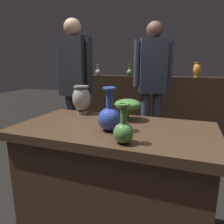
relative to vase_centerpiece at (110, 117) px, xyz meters
The scene contains 11 objects.
display_plinth 0.48m from the vase_centerpiece, 91.71° to the left, with size 1.20×0.64×0.80m.
back_display_shelf 2.31m from the vase_centerpiece, 90.06° to the left, with size 2.60×0.40×0.99m.
vase_centerpiece is the anchor object (origin of this frame).
vase_tall_behind 0.26m from the vase_centerpiece, 83.31° to the left, with size 0.18×0.18×0.14m.
vase_left_accent 0.21m from the vase_centerpiece, 50.94° to the right, with size 0.10×0.10×0.19m.
vase_right_accent 0.48m from the vase_centerpiece, 137.60° to the left, with size 0.14×0.14×0.21m.
shelf_vase_right 2.28m from the vase_centerpiece, 76.84° to the left, with size 0.12×0.12×0.21m.
shelf_vase_far_left 2.44m from the vase_centerpiece, 115.31° to the left, with size 0.10×0.10×0.18m.
shelf_vase_left 2.40m from the vase_centerpiece, 102.63° to the left, with size 0.10×0.10×0.19m.
visitor_center_back 1.53m from the vase_centerpiece, 90.44° to the left, with size 0.45×0.28×1.66m.
visitor_near_left 1.32m from the vase_centerpiece, 128.50° to the left, with size 0.47×0.21×1.66m.
Camera 1 is at (0.40, -1.13, 1.17)m, focal length 32.98 mm.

